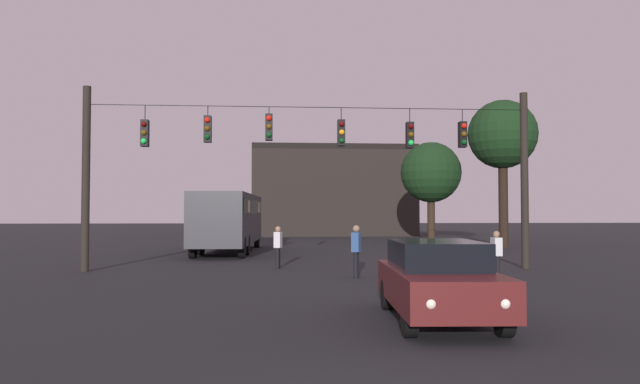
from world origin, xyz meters
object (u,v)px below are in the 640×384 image
tree_behind_building (503,136)px  car_near_right (438,279)px  city_bus (230,216)px  tree_left_silhouette (431,173)px  pedestrian_crossing_left (356,248)px  pedestrian_crossing_right (278,245)px  pedestrian_crossing_center (496,253)px

tree_behind_building → car_near_right: bearing=-114.2°
city_bus → tree_left_silhouette: size_ratio=1.61×
pedestrian_crossing_left → tree_behind_building: (10.90, 15.54, 5.70)m
pedestrian_crossing_right → city_bus: bearing=105.3°
city_bus → pedestrian_crossing_right: bearing=-74.7°
city_bus → pedestrian_crossing_left: (4.99, -12.51, -0.92)m
pedestrian_crossing_right → tree_left_silhouette: bearing=59.6°
tree_left_silhouette → tree_behind_building: 6.56m
pedestrian_crossing_left → pedestrian_crossing_center: bearing=-12.7°
pedestrian_crossing_left → pedestrian_crossing_right: 4.09m
pedestrian_crossing_left → tree_left_silhouette: tree_left_silhouette is taller
pedestrian_crossing_left → pedestrian_crossing_center: size_ratio=1.11×
city_bus → tree_behind_building: 16.87m
city_bus → car_near_right: size_ratio=2.51×
pedestrian_crossing_right → car_near_right: bearing=-74.2°
city_bus → tree_left_silhouette: bearing=33.6°
car_near_right → tree_left_silhouette: (7.46, 28.58, 4.00)m
pedestrian_crossing_left → pedestrian_crossing_right: pedestrian_crossing_left is taller
city_bus → car_near_right: city_bus is taller
city_bus → tree_behind_building: (15.90, 3.04, 4.78)m
car_near_right → pedestrian_crossing_left: (-0.56, 7.44, 0.15)m
city_bus → pedestrian_crossing_left: city_bus is taller
city_bus → pedestrian_crossing_left: bearing=-68.2°
tree_left_silhouette → tree_behind_building: size_ratio=0.79×
tree_behind_building → pedestrian_crossing_center: bearing=-112.2°
car_near_right → tree_left_silhouette: tree_left_silhouette is taller
pedestrian_crossing_center → pedestrian_crossing_right: 7.87m
pedestrian_crossing_center → tree_left_silhouette: bearing=80.2°
pedestrian_crossing_center → tree_behind_building: (6.71, 16.49, 5.80)m
pedestrian_crossing_left → tree_left_silhouette: size_ratio=0.24×
pedestrian_crossing_right → tree_behind_building: bearing=42.6°
car_near_right → tree_behind_building: bearing=65.8°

